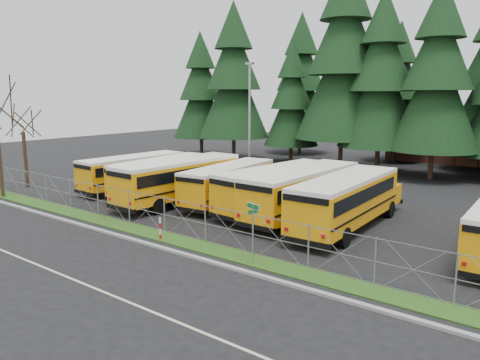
# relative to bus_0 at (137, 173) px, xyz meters

# --- Properties ---
(ground) EXTENTS (120.00, 120.00, 0.00)m
(ground) POSITION_rel_bus_0_xyz_m (14.41, -5.90, -1.37)
(ground) COLOR black
(ground) RESTS_ON ground
(curb) EXTENTS (50.00, 0.25, 0.12)m
(curb) POSITION_rel_bus_0_xyz_m (14.41, -9.00, -1.31)
(curb) COLOR gray
(curb) RESTS_ON ground
(grass_verge) EXTENTS (50.00, 1.40, 0.06)m
(grass_verge) POSITION_rel_bus_0_xyz_m (14.41, -7.60, -1.34)
(grass_verge) COLOR #204714
(grass_verge) RESTS_ON ground
(road_lane_line) EXTENTS (50.00, 0.12, 0.01)m
(road_lane_line) POSITION_rel_bus_0_xyz_m (14.41, -13.90, -1.36)
(road_lane_line) COLOR beige
(road_lane_line) RESTS_ON ground
(chainlink_fence) EXTENTS (44.00, 0.10, 2.00)m
(chainlink_fence) POSITION_rel_bus_0_xyz_m (14.41, -6.90, -0.37)
(chainlink_fence) COLOR #999BA1
(chainlink_fence) RESTS_ON ground
(bus_0) EXTENTS (2.94, 10.54, 2.74)m
(bus_0) POSITION_rel_bus_0_xyz_m (0.00, 0.00, 0.00)
(bus_0) COLOR orange
(bus_0) RESTS_ON ground
(bus_1) EXTENTS (3.35, 10.77, 2.78)m
(bus_1) POSITION_rel_bus_0_xyz_m (3.32, -0.03, 0.02)
(bus_1) COLOR orange
(bus_1) RESTS_ON ground
(bus_2) EXTENTS (3.13, 11.77, 3.07)m
(bus_2) POSITION_rel_bus_0_xyz_m (6.11, -1.02, 0.16)
(bus_2) COLOR orange
(bus_2) RESTS_ON ground
(bus_3) EXTENTS (3.52, 10.56, 2.71)m
(bus_3) POSITION_rel_bus_0_xyz_m (8.96, 0.86, -0.01)
(bus_3) COLOR orange
(bus_3) RESTS_ON ground
(bus_4) EXTENTS (3.76, 11.37, 2.93)m
(bus_4) POSITION_rel_bus_0_xyz_m (12.85, 1.02, 0.09)
(bus_4) COLOR orange
(bus_4) RESTS_ON ground
(bus_5) EXTENTS (3.02, 11.69, 3.05)m
(bus_5) POSITION_rel_bus_0_xyz_m (14.94, 0.70, 0.16)
(bus_5) COLOR orange
(bus_5) RESTS_ON ground
(bus_6) EXTENTS (3.16, 11.64, 3.03)m
(bus_6) POSITION_rel_bus_0_xyz_m (18.10, 0.03, 0.15)
(bus_6) COLOR orange
(bus_6) RESTS_ON ground
(street_sign) EXTENTS (0.82, 0.54, 2.81)m
(street_sign) POSITION_rel_bus_0_xyz_m (17.19, -7.97, 0.67)
(street_sign) COLOR #999BA1
(street_sign) RESTS_ON ground
(striped_bollard) EXTENTS (0.11, 0.11, 1.20)m
(striped_bollard) POSITION_rel_bus_0_xyz_m (11.22, -7.99, -0.77)
(striped_bollard) COLOR #B20C0C
(striped_bollard) RESTS_ON ground
(light_standard) EXTENTS (0.70, 0.35, 10.14)m
(light_standard) POSITION_rel_bus_0_xyz_m (5.15, 8.15, 4.13)
(light_standard) COLOR #999BA1
(light_standard) RESTS_ON ground
(conifer_0) EXTENTS (6.82, 6.82, 15.08)m
(conifer_0) POSITION_rel_bus_0_xyz_m (-10.55, 19.35, 6.17)
(conifer_0) COLOR black
(conifer_0) RESTS_ON ground
(conifer_1) EXTENTS (8.04, 8.04, 17.79)m
(conifer_1) POSITION_rel_bus_0_xyz_m (-4.67, 18.43, 7.53)
(conifer_1) COLOR black
(conifer_1) RESTS_ON ground
(conifer_2) EXTENTS (5.95, 5.95, 13.16)m
(conifer_2) POSITION_rel_bus_0_xyz_m (1.94, 20.29, 5.21)
(conifer_2) COLOR black
(conifer_2) RESTS_ON ground
(conifer_3) EXTENTS (9.43, 9.43, 20.85)m
(conifer_3) POSITION_rel_bus_0_xyz_m (8.05, 20.02, 9.05)
(conifer_3) COLOR black
(conifer_3) RESTS_ON ground
(conifer_4) EXTENTS (7.80, 7.80, 17.25)m
(conifer_4) POSITION_rel_bus_0_xyz_m (12.11, 19.63, 7.26)
(conifer_4) COLOR black
(conifer_4) RESTS_ON ground
(conifer_5) EXTENTS (7.87, 7.87, 17.40)m
(conifer_5) POSITION_rel_bus_0_xyz_m (17.22, 19.33, 7.33)
(conifer_5) COLOR black
(conifer_5) RESTS_ON ground
(conifer_10) EXTENTS (7.95, 7.95, 17.58)m
(conifer_10) POSITION_rel_bus_0_xyz_m (-1.72, 28.46, 7.42)
(conifer_10) COLOR black
(conifer_10) RESTS_ON ground
(conifer_11) EXTENTS (6.98, 6.98, 15.43)m
(conifer_11) POSITION_rel_bus_0_xyz_m (10.69, 28.44, 6.35)
(conifer_11) COLOR black
(conifer_11) RESTS_ON ground
(bare_tree_1) EXTENTS (4.53, 4.53, 6.47)m
(bare_tree_1) POSITION_rel_bus_0_xyz_m (-8.01, -4.83, 1.87)
(bare_tree_1) COLOR #312015
(bare_tree_1) RESTS_ON ground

